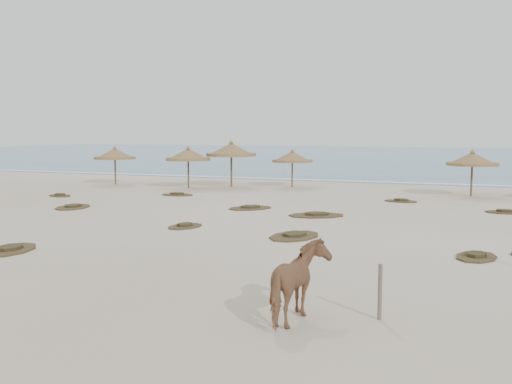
% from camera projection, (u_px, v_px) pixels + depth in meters
% --- Properties ---
extents(ground, '(160.00, 160.00, 0.00)m').
position_uv_depth(ground, '(192.00, 244.00, 19.31)').
color(ground, beige).
rests_on(ground, ground).
extents(ocean, '(200.00, 100.00, 0.01)m').
position_uv_depth(ocean, '(415.00, 156.00, 88.87)').
color(ocean, '#285478').
rests_on(ocean, ground).
extents(foam_line, '(70.00, 0.60, 0.01)m').
position_uv_depth(foam_line, '(350.00, 181.00, 43.42)').
color(foam_line, white).
rests_on(foam_line, ground).
extents(palapa_0, '(3.85, 3.85, 2.77)m').
position_uv_depth(palapa_0, '(115.00, 154.00, 40.92)').
color(palapa_0, brown).
rests_on(palapa_0, ground).
extents(palapa_1, '(4.03, 4.03, 2.84)m').
position_uv_depth(palapa_1, '(188.00, 155.00, 38.08)').
color(palapa_1, brown).
rests_on(palapa_1, ground).
extents(palapa_2, '(3.95, 3.95, 3.22)m').
position_uv_depth(palapa_2, '(231.00, 150.00, 38.96)').
color(palapa_2, brown).
rests_on(palapa_2, ground).
extents(palapa_3, '(3.63, 3.63, 2.61)m').
position_uv_depth(palapa_3, '(292.00, 157.00, 38.86)').
color(palapa_3, brown).
rests_on(palapa_3, ground).
extents(palapa_4, '(3.30, 3.30, 2.77)m').
position_uv_depth(palapa_4, '(472.00, 160.00, 33.19)').
color(palapa_4, brown).
rests_on(palapa_4, ground).
extents(horse, '(0.94, 1.91, 1.58)m').
position_uv_depth(horse, '(299.00, 283.00, 11.30)').
color(horse, '#8E5E40').
rests_on(horse, ground).
extents(fence_post_near, '(0.09, 0.09, 1.14)m').
position_uv_depth(fence_post_near, '(380.00, 292.00, 11.46)').
color(fence_post_near, '#6D6352').
rests_on(fence_post_near, ground).
extents(scrub_1, '(2.00, 2.62, 0.16)m').
position_uv_depth(scrub_1, '(73.00, 207.00, 28.35)').
color(scrub_1, '#4E3B22').
rests_on(scrub_1, ground).
extents(scrub_2, '(1.42, 1.86, 0.16)m').
position_uv_depth(scrub_2, '(185.00, 226.00, 22.60)').
color(scrub_2, '#4E3B22').
rests_on(scrub_2, ground).
extents(scrub_3, '(3.04, 2.68, 0.16)m').
position_uv_depth(scrub_3, '(317.00, 215.00, 25.58)').
color(scrub_3, '#4E3B22').
rests_on(scrub_3, ground).
extents(scrub_6, '(2.00, 1.31, 0.16)m').
position_uv_depth(scrub_6, '(177.00, 194.00, 33.90)').
color(scrub_6, '#4E3B22').
rests_on(scrub_6, ground).
extents(scrub_7, '(1.92, 1.38, 0.16)m').
position_uv_depth(scrub_7, '(401.00, 201.00, 30.80)').
color(scrub_7, '#4E3B22').
rests_on(scrub_7, ground).
extents(scrub_8, '(1.98, 1.68, 0.16)m').
position_uv_depth(scrub_8, '(60.00, 195.00, 33.42)').
color(scrub_8, '#4E3B22').
rests_on(scrub_8, ground).
extents(scrub_9, '(2.07, 2.69, 0.16)m').
position_uv_depth(scrub_9, '(294.00, 236.00, 20.50)').
color(scrub_9, '#4E3B22').
rests_on(scrub_9, ground).
extents(scrub_10, '(1.88, 1.35, 0.16)m').
position_uv_depth(scrub_10, '(505.00, 212.00, 26.55)').
color(scrub_10, '#4E3B22').
rests_on(scrub_10, ground).
extents(scrub_11, '(1.91, 2.46, 0.16)m').
position_uv_depth(scrub_11, '(10.00, 249.00, 18.14)').
color(scrub_11, '#4E3B22').
rests_on(scrub_11, ground).
extents(scrub_12, '(1.51, 1.98, 0.16)m').
position_uv_depth(scrub_12, '(476.00, 256.00, 17.11)').
color(scrub_12, '#4E3B22').
rests_on(scrub_12, ground).
extents(scrub_13, '(2.59, 2.66, 0.16)m').
position_uv_depth(scrub_13, '(250.00, 208.00, 28.01)').
color(scrub_13, '#4E3B22').
rests_on(scrub_13, ground).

